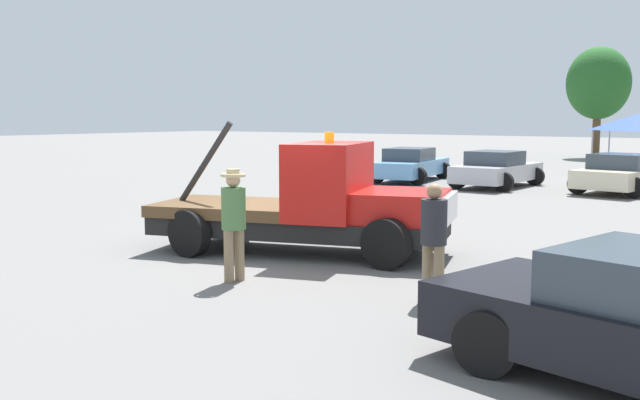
% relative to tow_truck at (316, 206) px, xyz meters
% --- Properties ---
extents(ground_plane, '(160.00, 160.00, 0.00)m').
position_rel_tow_truck_xyz_m(ground_plane, '(-0.33, -0.10, -0.91)').
color(ground_plane, slate).
extents(tow_truck, '(6.00, 3.55, 2.51)m').
position_rel_tow_truck_xyz_m(tow_truck, '(0.00, 0.00, 0.00)').
color(tow_truck, black).
rests_on(tow_truck, ground).
extents(person_near_truck, '(0.37, 0.37, 1.67)m').
position_rel_tow_truck_xyz_m(person_near_truck, '(3.36, -1.90, 0.05)').
color(person_near_truck, '#847051').
rests_on(person_near_truck, ground).
extents(person_at_hood, '(0.40, 0.40, 1.79)m').
position_rel_tow_truck_xyz_m(person_at_hood, '(0.26, -2.61, 0.14)').
color(person_at_hood, '#847051').
rests_on(person_at_hood, ground).
extents(parked_car_skyblue, '(2.82, 5.01, 1.34)m').
position_rel_tow_truck_xyz_m(parked_car_skyblue, '(-5.59, 14.61, -0.26)').
color(parked_car_skyblue, '#669ED1').
rests_on(parked_car_skyblue, ground).
extents(parked_car_silver, '(2.57, 4.44, 1.34)m').
position_rel_tow_truck_xyz_m(parked_car_silver, '(-1.83, 14.19, -0.26)').
color(parked_car_silver, '#B7B7BC').
rests_on(parked_car_silver, ground).
extents(parked_car_cream, '(2.98, 4.57, 1.34)m').
position_rel_tow_truck_xyz_m(parked_car_cream, '(2.42, 14.72, -0.26)').
color(parked_car_cream, beige).
rests_on(parked_car_cream, ground).
extents(canopy_tent_blue, '(3.27, 3.27, 2.72)m').
position_rel_tow_truck_xyz_m(canopy_tent_blue, '(1.16, 23.69, 1.42)').
color(canopy_tent_blue, '#9E9EA3').
rests_on(canopy_tent_blue, ground).
extents(tree_center, '(3.83, 3.83, 6.84)m').
position_rel_tow_truck_xyz_m(tree_center, '(-3.48, 35.32, 3.68)').
color(tree_center, brown).
rests_on(tree_center, ground).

